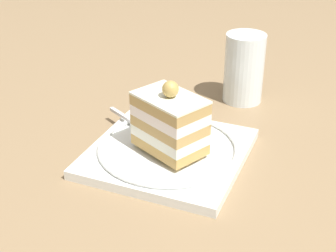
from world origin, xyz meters
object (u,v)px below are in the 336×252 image
object	(u,v)px
dessert_plate	(168,151)
whipped_cream_dollop	(167,103)
fork	(135,123)
drink_glass_near	(244,71)
cake_slice	(170,122)

from	to	relation	value
dessert_plate	whipped_cream_dollop	distance (m)	0.08
whipped_cream_dollop	fork	bearing A→B (deg)	-153.19
dessert_plate	drink_glass_near	xyz separation A→B (m)	(0.09, 0.21, 0.04)
cake_slice	fork	xyz separation A→B (m)	(-0.06, 0.06, -0.04)
whipped_cream_dollop	drink_glass_near	xyz separation A→B (m)	(0.11, 0.14, 0.00)
fork	whipped_cream_dollop	bearing A→B (deg)	26.81
whipped_cream_dollop	drink_glass_near	bearing A→B (deg)	52.00
whipped_cream_dollop	fork	distance (m)	0.06
cake_slice	drink_glass_near	distance (m)	0.23
dessert_plate	cake_slice	bearing A→B (deg)	-63.48
dessert_plate	fork	distance (m)	0.08
cake_slice	fork	world-z (taller)	cake_slice
drink_glass_near	whipped_cream_dollop	bearing A→B (deg)	-128.00
dessert_plate	whipped_cream_dollop	size ratio (longest dim) A/B	4.14
dessert_plate	drink_glass_near	size ratio (longest dim) A/B	2.09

